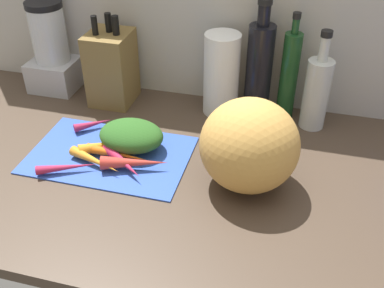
# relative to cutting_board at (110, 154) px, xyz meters

# --- Properties ---
(ground_plane) EXTENTS (1.70, 0.80, 0.03)m
(ground_plane) POSITION_rel_cutting_board_xyz_m (0.24, -0.00, -0.02)
(ground_plane) COLOR #47382B
(wall_back) EXTENTS (1.70, 0.03, 0.60)m
(wall_back) POSITION_rel_cutting_board_xyz_m (0.24, 0.38, 0.30)
(wall_back) COLOR #BCB7AD
(wall_back) RESTS_ON ground_plane
(cutting_board) EXTENTS (0.41, 0.27, 0.01)m
(cutting_board) POSITION_rel_cutting_board_xyz_m (0.00, 0.00, 0.00)
(cutting_board) COLOR #2D51B7
(cutting_board) RESTS_ON ground_plane
(carrot_0) EXTENTS (0.17, 0.04, 0.03)m
(carrot_0) POSITION_rel_cutting_board_xyz_m (0.03, -0.02, 0.02)
(carrot_0) COLOR orange
(carrot_0) RESTS_ON cutting_board
(carrot_1) EXTENTS (0.17, 0.08, 0.04)m
(carrot_1) POSITION_rel_cutting_board_xyz_m (0.09, -0.05, 0.02)
(carrot_1) COLOR red
(carrot_1) RESTS_ON cutting_board
(carrot_2) EXTENTS (0.14, 0.11, 0.03)m
(carrot_2) POSITION_rel_cutting_board_xyz_m (0.06, -0.05, 0.02)
(carrot_2) COLOR #B2264C
(carrot_2) RESTS_ON cutting_board
(carrot_3) EXTENTS (0.14, 0.08, 0.02)m
(carrot_3) POSITION_rel_cutting_board_xyz_m (-0.07, -0.10, 0.02)
(carrot_3) COLOR #B2264C
(carrot_3) RESTS_ON cutting_board
(carrot_4) EXTENTS (0.10, 0.09, 0.02)m
(carrot_4) POSITION_rel_cutting_board_xyz_m (-0.09, 0.10, 0.02)
(carrot_4) COLOR #B2264C
(carrot_4) RESTS_ON cutting_board
(carrot_5) EXTENTS (0.12, 0.10, 0.03)m
(carrot_5) POSITION_rel_cutting_board_xyz_m (-0.02, 0.01, 0.02)
(carrot_5) COLOR orange
(carrot_5) RESTS_ON cutting_board
(carrot_6) EXTENTS (0.16, 0.08, 0.03)m
(carrot_6) POSITION_rel_cutting_board_xyz_m (-0.01, -0.06, 0.02)
(carrot_6) COLOR orange
(carrot_6) RESTS_ON cutting_board
(carrot_greens_pile) EXTENTS (0.17, 0.13, 0.07)m
(carrot_greens_pile) POSITION_rel_cutting_board_xyz_m (0.05, 0.04, 0.04)
(carrot_greens_pile) COLOR #2D6023
(carrot_greens_pile) RESTS_ON cutting_board
(winter_squash) EXTENTS (0.23, 0.22, 0.22)m
(winter_squash) POSITION_rel_cutting_board_xyz_m (0.36, -0.02, 0.11)
(winter_squash) COLOR gold
(winter_squash) RESTS_ON ground_plane
(knife_block) EXTENTS (0.12, 0.14, 0.27)m
(knife_block) POSITION_rel_cutting_board_xyz_m (-0.10, 0.28, 0.11)
(knife_block) COLOR brown
(knife_block) RESTS_ON ground_plane
(blender_appliance) EXTENTS (0.15, 0.15, 0.28)m
(blender_appliance) POSITION_rel_cutting_board_xyz_m (-0.32, 0.31, 0.12)
(blender_appliance) COLOR #B2B2B7
(blender_appliance) RESTS_ON ground_plane
(paper_towel_roll) EXTENTS (0.10, 0.10, 0.24)m
(paper_towel_roll) POSITION_rel_cutting_board_xyz_m (0.23, 0.29, 0.12)
(paper_towel_roll) COLOR white
(paper_towel_roll) RESTS_ON ground_plane
(bottle_0) EXTENTS (0.08, 0.08, 0.34)m
(bottle_0) POSITION_rel_cutting_board_xyz_m (0.34, 0.31, 0.14)
(bottle_0) COLOR black
(bottle_0) RESTS_ON ground_plane
(bottle_1) EXTENTS (0.05, 0.05, 0.31)m
(bottle_1) POSITION_rel_cutting_board_xyz_m (0.42, 0.32, 0.13)
(bottle_1) COLOR #19421E
(bottle_1) RESTS_ON ground_plane
(bottle_2) EXTENTS (0.07, 0.07, 0.28)m
(bottle_2) POSITION_rel_cutting_board_xyz_m (0.50, 0.28, 0.10)
(bottle_2) COLOR silver
(bottle_2) RESTS_ON ground_plane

